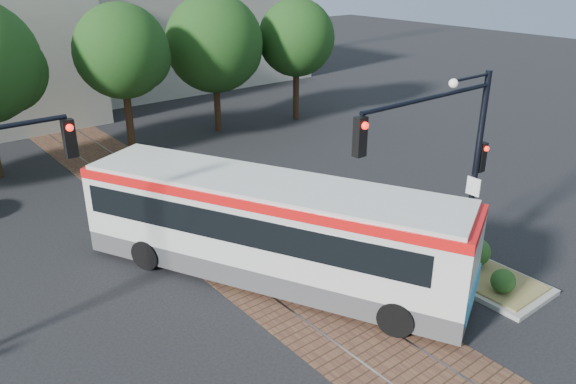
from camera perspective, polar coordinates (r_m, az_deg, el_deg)
name	(u,v)px	position (r m, az deg, el deg)	size (l,w,h in m)	color
ground	(327,312)	(15.97, 4.02, -12.09)	(120.00, 120.00, 0.00)	black
trackbed	(245,256)	(18.63, -4.35, -6.54)	(3.60, 40.00, 0.02)	brown
tree_row	(112,55)	(28.19, -17.41, 13.16)	(26.40, 5.60, 7.67)	#382314
warehouses	(7,49)	(39.54, -26.61, 12.86)	(40.00, 13.00, 8.00)	#ADA899
city_bus	(268,225)	(16.67, -2.05, -3.38)	(7.52, 11.71, 3.17)	#47474A
traffic_island	(461,260)	(18.52, 17.14, -6.64)	(2.20, 5.20, 1.13)	gray
signal_pole_main	(454,150)	(16.31, 16.48, 4.13)	(5.49, 0.46, 6.00)	black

